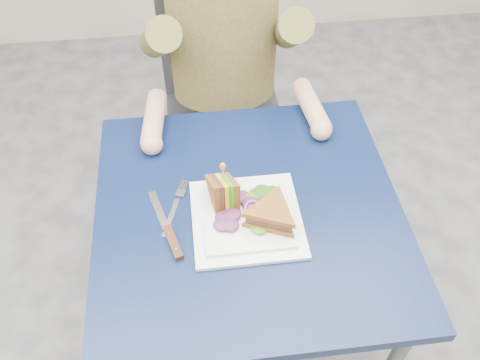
{
  "coord_description": "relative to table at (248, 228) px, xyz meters",
  "views": [
    {
      "loc": [
        -0.12,
        -0.77,
        1.7
      ],
      "look_at": [
        -0.02,
        0.02,
        0.82
      ],
      "focal_mm": 38.0,
      "sensor_mm": 36.0,
      "label": 1
    }
  ],
  "objects": [
    {
      "name": "plate",
      "position": [
        -0.01,
        -0.03,
        0.09
      ],
      "size": [
        0.26,
        0.26,
        0.02
      ],
      "color": "white",
      "rests_on": "table"
    },
    {
      "name": "table",
      "position": [
        0.0,
        0.0,
        0.0
      ],
      "size": [
        0.75,
        0.75,
        0.73
      ],
      "color": "black",
      "rests_on": "ground"
    },
    {
      "name": "ground",
      "position": [
        0.0,
        0.0,
        -0.65
      ],
      "size": [
        4.0,
        4.0,
        0.0
      ],
      "primitive_type": "plane",
      "color": "#505052",
      "rests_on": "ground"
    },
    {
      "name": "lettuce_spill",
      "position": [
        -0.0,
        -0.02,
        0.11
      ],
      "size": [
        0.15,
        0.13,
        0.02
      ],
      "primitive_type": null,
      "color": "#337A14",
      "rests_on": "plate"
    },
    {
      "name": "diner",
      "position": [
        -0.0,
        0.61,
        0.26
      ],
      "size": [
        0.54,
        0.59,
        0.74
      ],
      "color": "brown",
      "rests_on": "chair"
    },
    {
      "name": "knife",
      "position": [
        -0.19,
        -0.06,
        0.09
      ],
      "size": [
        0.08,
        0.22,
        0.02
      ],
      "color": "silver",
      "rests_on": "table"
    },
    {
      "name": "fork",
      "position": [
        -0.18,
        0.02,
        0.08
      ],
      "size": [
        0.07,
        0.17,
        0.01
      ],
      "color": "silver",
      "rests_on": "table"
    },
    {
      "name": "onion_ring",
      "position": [
        0.01,
        -0.03,
        0.11
      ],
      "size": [
        0.04,
        0.04,
        0.02
      ],
      "primitive_type": "torus",
      "rotation": [
        0.44,
        0.0,
        0.0
      ],
      "color": "#9E4C7A",
      "rests_on": "plate"
    },
    {
      "name": "sandwich_flat",
      "position": [
        0.05,
        -0.06,
        0.12
      ],
      "size": [
        0.19,
        0.19,
        0.05
      ],
      "color": "brown",
      "rests_on": "plate"
    },
    {
      "name": "chair",
      "position": [
        0.0,
        0.72,
        -0.11
      ],
      "size": [
        0.42,
        0.4,
        0.93
      ],
      "color": "#47474C",
      "rests_on": "ground"
    },
    {
      "name": "toothpick_frill",
      "position": [
        -0.06,
        0.01,
        0.23
      ],
      "size": [
        0.01,
        0.01,
        0.02
      ],
      "primitive_type": "ellipsoid",
      "color": "orange",
      "rests_on": "sandwich_upright"
    },
    {
      "name": "sandwich_upright",
      "position": [
        -0.06,
        0.01,
        0.13
      ],
      "size": [
        0.08,
        0.13,
        0.13
      ],
      "color": "brown",
      "rests_on": "plate"
    },
    {
      "name": "toothpick",
      "position": [
        -0.06,
        0.01,
        0.2
      ],
      "size": [
        0.01,
        0.01,
        0.06
      ],
      "primitive_type": "cylinder",
      "rotation": [
        0.14,
        0.07,
        0.0
      ],
      "color": "tan",
      "rests_on": "sandwich_upright"
    }
  ]
}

